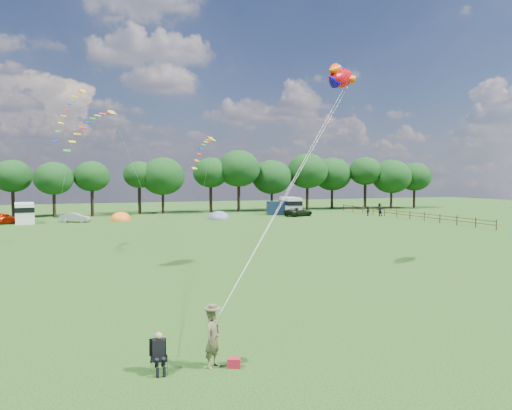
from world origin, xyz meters
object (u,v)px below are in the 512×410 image
object	(u,v)px
campervan_d	(290,205)
kite_flyer	(213,338)
car_a	(3,218)
tent_orange	(121,220)
camp_chair	(159,348)
walker_b	(367,211)
walker_a	(379,210)
tent_greyblue	(219,219)
car_d	(298,212)
campervan_b	(24,212)
fish_kite	(339,77)
car_b	(75,218)

from	to	relation	value
campervan_d	kite_flyer	size ratio (longest dim) A/B	3.12
car_a	tent_orange	distance (m)	14.20
camp_chair	walker_b	size ratio (longest dim) A/B	0.86
car_a	walker_b	xyz separation A→B (m)	(49.65, -4.90, 0.01)
tent_orange	camp_chair	distance (m)	54.24
campervan_d	walker_a	xyz separation A→B (m)	(11.08, -7.51, -0.47)
campervan_d	kite_flyer	distance (m)	62.16
tent_greyblue	walker_a	distance (m)	24.03
car_d	walker_a	bearing A→B (deg)	-129.47
car_d	car_a	bearing A→B (deg)	68.51
tent_orange	kite_flyer	size ratio (longest dim) A/B	1.73
campervan_b	fish_kite	distance (m)	48.10
car_b	car_d	distance (m)	31.31
campervan_d	walker_b	xyz separation A→B (m)	(9.78, -6.39, -0.70)
car_b	car_d	world-z (taller)	car_d
campervan_b	camp_chair	distance (m)	54.94
camp_chair	campervan_d	bearing A→B (deg)	73.03
camp_chair	kite_flyer	bearing A→B (deg)	5.86
walker_a	tent_greyblue	bearing A→B (deg)	-18.97
car_a	walker_a	world-z (taller)	walker_a
tent_greyblue	walker_a	size ratio (longest dim) A/B	1.74
tent_greyblue	kite_flyer	xyz separation A→B (m)	(-14.98, -51.40, 0.90)
car_b	walker_a	xyz separation A→B (m)	(42.54, -5.43, 0.35)
walker_a	campervan_d	bearing A→B (deg)	-45.31
car_a	campervan_d	size ratio (longest dim) A/B	0.76
tent_orange	camp_chair	size ratio (longest dim) A/B	2.52
car_d	tent_orange	world-z (taller)	car_d
car_b	campervan_d	xyz separation A→B (m)	(31.46, 2.08, 0.82)
car_b	walker_b	distance (m)	41.47
camp_chair	walker_a	distance (m)	62.76
car_a	campervan_b	world-z (taller)	campervan_b
tent_orange	campervan_b	bearing A→B (deg)	178.88
car_d	camp_chair	xyz separation A→B (m)	(-29.19, -52.21, 0.12)
kite_flyer	walker_a	bearing A→B (deg)	8.76
campervan_d	tent_greyblue	xyz separation A→B (m)	(-12.72, -4.25, -1.41)
campervan_b	campervan_d	world-z (taller)	campervan_d
car_d	campervan_d	bearing A→B (deg)	-21.97
tent_greyblue	camp_chair	bearing A→B (deg)	-108.00
campervan_d	walker_a	world-z (taller)	campervan_d
car_d	kite_flyer	world-z (taller)	kite_flyer
car_b	tent_orange	bearing A→B (deg)	-63.23
car_a	tent_orange	xyz separation A→B (m)	(14.19, 0.10, -0.71)
campervan_b	kite_flyer	distance (m)	55.36
camp_chair	walker_a	size ratio (longest dim) A/B	0.66
tent_greyblue	campervan_d	bearing A→B (deg)	18.49
tent_greyblue	walker_a	world-z (taller)	walker_a
tent_greyblue	walker_b	xyz separation A→B (m)	(22.49, -2.14, 0.72)
car_b	campervan_d	size ratio (longest dim) A/B	0.60
tent_orange	tent_greyblue	distance (m)	13.28
car_b	camp_chair	size ratio (longest dim) A/B	2.74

